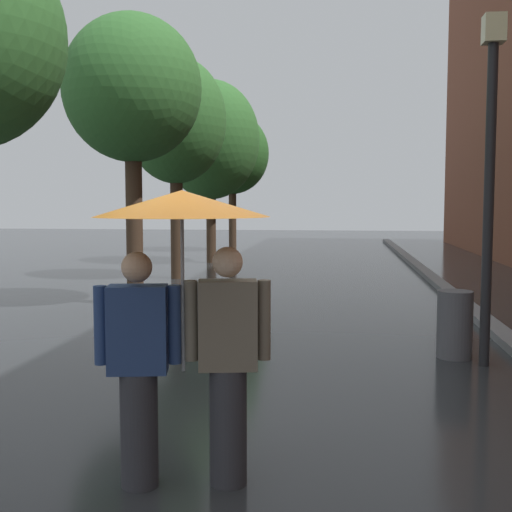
{
  "coord_description": "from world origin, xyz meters",
  "views": [
    {
      "loc": [
        0.85,
        -4.68,
        1.97
      ],
      "look_at": [
        -0.08,
        2.57,
        1.35
      ],
      "focal_mm": 45.22,
      "sensor_mm": 36.0,
      "label": 1
    }
  ],
  "objects_px": {
    "street_tree_1": "(132,91)",
    "couple_under_umbrella": "(183,284)",
    "litter_bin": "(455,324)",
    "street_tree_4": "(232,154)",
    "street_tree_3": "(211,140)",
    "street_lamp_post": "(490,163)",
    "street_tree_2": "(176,122)"
  },
  "relations": [
    {
      "from": "street_tree_2",
      "to": "couple_under_umbrella",
      "type": "xyz_separation_m",
      "value": [
        3.06,
        -11.84,
        -2.58
      ]
    },
    {
      "from": "street_tree_4",
      "to": "litter_bin",
      "type": "height_order",
      "value": "street_tree_4"
    },
    {
      "from": "litter_bin",
      "to": "street_tree_3",
      "type": "bearing_deg",
      "value": 114.57
    },
    {
      "from": "street_tree_1",
      "to": "couple_under_umbrella",
      "type": "distance_m",
      "value": 8.48
    },
    {
      "from": "street_tree_3",
      "to": "couple_under_umbrella",
      "type": "relative_size",
      "value": 2.85
    },
    {
      "from": "couple_under_umbrella",
      "to": "litter_bin",
      "type": "xyz_separation_m",
      "value": [
        2.52,
        4.01,
        -0.98
      ]
    },
    {
      "from": "street_tree_1",
      "to": "street_tree_2",
      "type": "relative_size",
      "value": 0.97
    },
    {
      "from": "litter_bin",
      "to": "street_tree_4",
      "type": "bearing_deg",
      "value": 108.3
    },
    {
      "from": "couple_under_umbrella",
      "to": "street_lamp_post",
      "type": "height_order",
      "value": "street_lamp_post"
    },
    {
      "from": "street_tree_1",
      "to": "street_lamp_post",
      "type": "height_order",
      "value": "street_tree_1"
    },
    {
      "from": "street_lamp_post",
      "to": "litter_bin",
      "type": "relative_size",
      "value": 4.84
    },
    {
      "from": "street_tree_4",
      "to": "couple_under_umbrella",
      "type": "relative_size",
      "value": 2.68
    },
    {
      "from": "street_tree_1",
      "to": "couple_under_umbrella",
      "type": "bearing_deg",
      "value": -69.73
    },
    {
      "from": "street_tree_2",
      "to": "street_tree_4",
      "type": "distance_m",
      "value": 9.33
    },
    {
      "from": "street_tree_2",
      "to": "street_lamp_post",
      "type": "xyz_separation_m",
      "value": [
        5.86,
        -8.21,
        -1.57
      ]
    },
    {
      "from": "street_tree_1",
      "to": "litter_bin",
      "type": "xyz_separation_m",
      "value": [
        5.31,
        -3.55,
        -3.61
      ]
    },
    {
      "from": "street_tree_1",
      "to": "couple_under_umbrella",
      "type": "relative_size",
      "value": 2.66
    },
    {
      "from": "street_tree_1",
      "to": "street_tree_3",
      "type": "bearing_deg",
      "value": 91.55
    },
    {
      "from": "street_tree_1",
      "to": "street_tree_3",
      "type": "height_order",
      "value": "street_tree_3"
    },
    {
      "from": "street_tree_1",
      "to": "street_tree_2",
      "type": "xyz_separation_m",
      "value": [
        -0.27,
        4.27,
        -0.05
      ]
    },
    {
      "from": "street_tree_1",
      "to": "couple_under_umbrella",
      "type": "xyz_separation_m",
      "value": [
        2.79,
        -7.56,
        -2.63
      ]
    },
    {
      "from": "litter_bin",
      "to": "street_tree_2",
      "type": "bearing_deg",
      "value": 125.49
    },
    {
      "from": "street_lamp_post",
      "to": "litter_bin",
      "type": "xyz_separation_m",
      "value": [
        -0.28,
        0.39,
        -1.99
      ]
    },
    {
      "from": "street_tree_2",
      "to": "street_tree_1",
      "type": "bearing_deg",
      "value": -86.41
    },
    {
      "from": "street_tree_3",
      "to": "street_tree_4",
      "type": "height_order",
      "value": "street_tree_3"
    },
    {
      "from": "street_tree_1",
      "to": "couple_under_umbrella",
      "type": "height_order",
      "value": "street_tree_1"
    },
    {
      "from": "street_tree_3",
      "to": "couple_under_umbrella",
      "type": "distance_m",
      "value": 16.61
    },
    {
      "from": "street_tree_3",
      "to": "street_lamp_post",
      "type": "relative_size",
      "value": 1.42
    },
    {
      "from": "street_tree_2",
      "to": "litter_bin",
      "type": "height_order",
      "value": "street_tree_2"
    },
    {
      "from": "street_tree_3",
      "to": "couple_under_umbrella",
      "type": "bearing_deg",
      "value": -79.38
    },
    {
      "from": "couple_under_umbrella",
      "to": "street_lamp_post",
      "type": "relative_size",
      "value": 0.5
    },
    {
      "from": "street_tree_4",
      "to": "litter_bin",
      "type": "xyz_separation_m",
      "value": [
        5.67,
        -17.15,
        -3.43
      ]
    }
  ]
}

